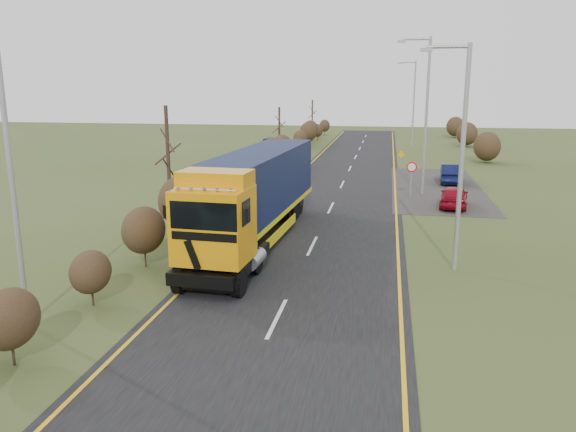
% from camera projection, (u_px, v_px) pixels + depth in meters
% --- Properties ---
extents(ground, '(160.00, 160.00, 0.00)m').
position_uv_depth(ground, '(298.00, 276.00, 20.81)').
color(ground, '#39481F').
rests_on(ground, ground).
extents(road, '(8.00, 120.00, 0.02)m').
position_uv_depth(road, '(327.00, 216.00, 30.40)').
color(road, black).
rests_on(road, ground).
extents(layby, '(6.00, 18.00, 0.02)m').
position_uv_depth(layby, '(436.00, 187.00, 38.88)').
color(layby, '#2D2A28').
rests_on(layby, ground).
extents(lane_markings, '(7.52, 116.00, 0.01)m').
position_uv_depth(lane_markings, '(326.00, 217.00, 30.10)').
color(lane_markings, gold).
rests_on(lane_markings, road).
extents(hedgerow, '(2.24, 102.04, 6.05)m').
position_uv_depth(hedgerow, '(208.00, 190.00, 29.04)').
color(hedgerow, '#312216').
rests_on(hedgerow, ground).
extents(lorry, '(3.13, 14.78, 4.09)m').
position_uv_depth(lorry, '(255.00, 192.00, 24.77)').
color(lorry, black).
rests_on(lorry, ground).
extents(car_red_hatchback, '(1.99, 3.90, 1.27)m').
position_uv_depth(car_red_hatchback, '(454.00, 197.00, 32.41)').
color(car_red_hatchback, maroon).
rests_on(car_red_hatchback, ground).
extents(car_blue_sedan, '(1.73, 4.28, 1.38)m').
position_uv_depth(car_blue_sedan, '(451.00, 174.00, 40.51)').
color(car_blue_sedan, '#090E34').
rests_on(car_blue_sedan, ground).
extents(streetlight_near, '(1.79, 0.18, 8.36)m').
position_uv_depth(streetlight_near, '(460.00, 150.00, 20.53)').
color(streetlight_near, '#95979A').
rests_on(streetlight_near, ground).
extents(streetlight_mid, '(2.08, 0.20, 9.83)m').
position_uv_depth(streetlight_mid, '(424.00, 109.00, 35.23)').
color(streetlight_mid, '#95979A').
rests_on(streetlight_mid, ground).
extents(streetlight_far, '(2.04, 0.19, 9.60)m').
position_uv_depth(streetlight_far, '(413.00, 100.00, 63.48)').
color(streetlight_far, '#95979A').
rests_on(streetlight_far, ground).
extents(left_pole, '(0.16, 0.16, 9.62)m').
position_uv_depth(left_pole, '(10.00, 163.00, 15.50)').
color(left_pole, '#95979A').
rests_on(left_pole, ground).
extents(speed_sign, '(0.64, 0.10, 2.31)m').
position_uv_depth(speed_sign, '(411.00, 173.00, 34.68)').
color(speed_sign, '#95979A').
rests_on(speed_sign, ground).
extents(warning_board, '(0.62, 0.11, 1.62)m').
position_uv_depth(warning_board, '(401.00, 159.00, 46.78)').
color(warning_board, '#95979A').
rests_on(warning_board, ground).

